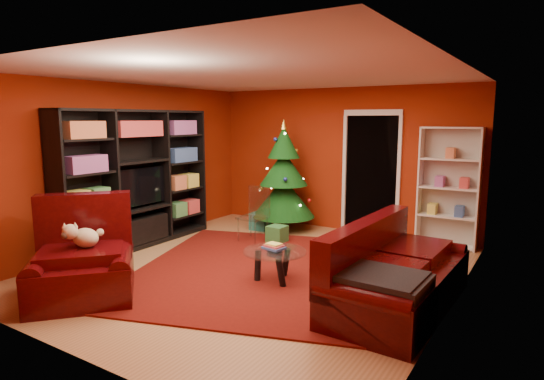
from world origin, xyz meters
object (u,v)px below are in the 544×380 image
Objects in this scene: rug at (259,269)px; gift_box_red at (269,218)px; white_bookshelf at (449,188)px; coffee_table at (275,266)px; sofa at (400,265)px; media_unit at (137,179)px; armchair at (82,259)px; gift_box_teal at (260,221)px; acrylic_chair at (253,218)px; dog at (86,238)px; gift_box_green at (277,234)px; christmas_tree at (284,177)px.

rug is 2.78m from gift_box_red.
gift_box_red is 0.11× the size of white_bookshelf.
coffee_table reaches higher than rug.
sofa is 1.58m from coffee_table.
media_unit is 2.38× the size of armchair.
rug is 2.04m from sofa.
rug is 2.56m from media_unit.
gift_box_teal is 0.90m from acrylic_chair.
dog is (-1.18, -1.81, 0.69)m from rug.
sofa is (3.35, -2.61, 0.36)m from gift_box_red.
gift_box_teal is 0.49m from gift_box_red.
media_unit is at bearing -111.30° from gift_box_red.
sofa reaches higher than armchair.
dog reaches higher than gift_box_red.
gift_box_green is 0.72× the size of dog.
rug is 2.26m from armchair.
acrylic_chair is (0.48, -1.26, 0.30)m from gift_box_red.
white_bookshelf is 2.38× the size of acrylic_chair.
armchair is at bearing -87.32° from gift_box_red.
coffee_table is (1.32, -2.43, -0.79)m from christmas_tree.
gift_box_teal is 3.83m from armchair.
christmas_tree is 0.94× the size of sofa.
gift_box_green is at bearing -153.38° from white_bookshelf.
gift_box_teal is at bearing 123.33° from rug.
white_bookshelf reaches higher than gift_box_red.
white_bookshelf is 1.64× the size of armchair.
gift_box_red is at bearing 152.11° from christmas_tree.
gift_box_teal is (-0.37, -0.22, -0.84)m from christmas_tree.
armchair is 1.45× the size of acrylic_chair.
gift_box_teal is 3.78m from dog.
christmas_tree is at bearing 91.49° from acrylic_chair.
christmas_tree is at bearing 38.26° from armchair.
media_unit is 3.45× the size of acrylic_chair.
coffee_table is at bearing -2.55° from armchair.
rug is 12.96× the size of gift_box_green.
white_bookshelf is 2.46× the size of coffee_table.
gift_box_red is (-0.86, 1.10, -0.03)m from gift_box_green.
white_bookshelf is 3.19m from acrylic_chair.
white_bookshelf is 2.82m from sofa.
media_unit is at bearing 89.98° from sofa.
gift_box_teal reaches higher than gift_box_red.
media_unit is 2.89m from coffee_table.
gift_box_teal is at bearing 59.08° from sofa.
media_unit is at bearing -138.94° from acrylic_chair.
coffee_table is (-1.48, -2.85, -0.75)m from white_bookshelf.
rug is at bearing -56.67° from gift_box_teal.
dog is at bearing -123.06° from rug.
sofa reaches higher than gift_box_teal.
armchair reaches higher than acrylic_chair.
gift_box_teal reaches higher than gift_box_green.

